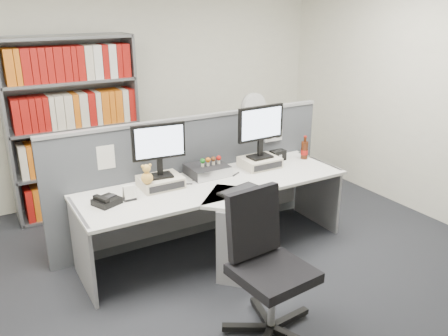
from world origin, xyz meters
TOP-DOWN VIEW (x-y plane):
  - ground at (0.00, 0.00)m, footprint 5.50×5.50m
  - room_shell at (0.00, 0.00)m, footprint 5.04×5.54m
  - partition at (0.00, 1.25)m, footprint 3.00×0.08m
  - desk at (0.00, 0.60)m, footprint 2.60×1.20m
  - monitor_riser_left at (-0.48, 0.98)m, footprint 0.38×0.31m
  - monitor_riser_right at (0.62, 0.98)m, footprint 0.38×0.31m
  - monitor_left at (-0.48, 0.98)m, footprint 0.49×0.18m
  - monitor_right at (0.62, 0.98)m, footprint 0.53×0.18m
  - desktop_pc at (0.04, 1.04)m, footprint 0.38×0.34m
  - figurines at (0.07, 1.03)m, footprint 0.23×0.05m
  - keyboard at (0.08, 0.52)m, footprint 0.43×0.24m
  - mouse at (0.41, 0.43)m, footprint 0.07×0.11m
  - desk_phone at (-1.03, 0.84)m, footprint 0.25×0.24m
  - desk_calendar at (-0.83, 0.84)m, footprint 0.11×0.08m
  - plush_toy at (-0.65, 0.88)m, footprint 0.11×0.11m
  - speaker at (0.90, 1.06)m, footprint 0.17×0.09m
  - cola_bottle at (1.18, 0.96)m, footprint 0.08×0.08m
  - shelving_unit at (-0.90, 2.44)m, footprint 1.41×0.40m
  - filing_cabinet at (1.20, 1.99)m, footprint 0.45×0.61m
  - desk_fan at (1.20, 1.99)m, footprint 0.34×0.20m
  - office_chair at (-0.25, -0.38)m, footprint 0.69×0.70m

SIDE VIEW (x-z plane):
  - ground at x=0.00m, z-range 0.00..0.00m
  - filing_cabinet at x=1.20m, z-range 0.00..0.70m
  - desk at x=0.00m, z-range 0.10..0.82m
  - office_chair at x=-0.25m, z-range 0.04..1.10m
  - partition at x=0.00m, z-range 0.01..1.29m
  - keyboard at x=0.08m, z-range 0.72..0.75m
  - mouse at x=0.41m, z-range 0.72..0.76m
  - desk_phone at x=-1.03m, z-range 0.71..0.80m
  - desktop_pc at x=0.04m, z-range 0.72..0.82m
  - monitor_riser_left at x=-0.48m, z-range 0.72..0.82m
  - monitor_riser_right at x=0.62m, z-range 0.72..0.82m
  - desk_calendar at x=-0.83m, z-range 0.71..0.84m
  - speaker at x=0.90m, z-range 0.72..0.83m
  - cola_bottle at x=1.18m, z-range 0.69..0.94m
  - figurines at x=0.07m, z-range 0.83..0.91m
  - plush_toy at x=-0.65m, z-range 0.81..0.99m
  - shelving_unit at x=-0.90m, z-range -0.02..1.98m
  - desk_fan at x=1.20m, z-range 0.77..1.34m
  - monitor_left at x=-0.48m, z-range 0.87..1.37m
  - monitor_right at x=0.62m, z-range 0.87..1.41m
  - room_shell at x=0.00m, z-range 0.43..3.15m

